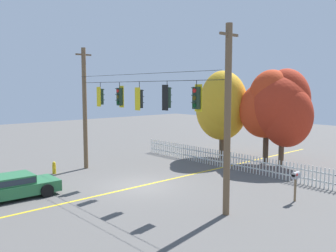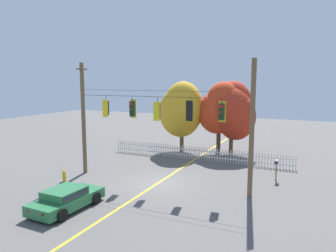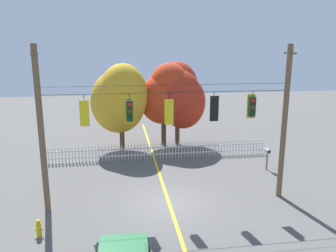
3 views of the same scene
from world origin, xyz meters
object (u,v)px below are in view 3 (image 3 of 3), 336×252
Objects in this scene: traffic_signal_northbound_primary at (169,112)px; autumn_maple_mid at (166,94)px; fire_hydrant at (39,228)px; roadside_mailbox at (267,153)px; traffic_signal_northbound_secondary at (252,107)px; autumn_oak_far_east at (178,95)px; traffic_signal_southbound_primary at (130,111)px; traffic_signal_westbound_side at (85,113)px; autumn_maple_near_fence at (121,97)px; traffic_signal_eastbound_side at (214,108)px.

autumn_maple_mid is at bearing 82.82° from traffic_signal_northbound_primary.
fire_hydrant is at bearing -119.87° from autumn_maple_mid.
fire_hydrant is at bearing -154.57° from roadside_mailbox.
roadside_mailbox is at bearing 53.73° from traffic_signal_northbound_secondary.
autumn_oak_far_east reaches higher than roadside_mailbox.
traffic_signal_westbound_side is at bearing -179.46° from traffic_signal_southbound_primary.
traffic_signal_westbound_side is 2.07m from traffic_signal_southbound_primary.
traffic_signal_northbound_primary is 0.23× the size of autumn_oak_far_east.
autumn_oak_far_east reaches higher than traffic_signal_northbound_secondary.
traffic_signal_westbound_side is 0.22× the size of autumn_maple_near_fence.
fire_hydrant is at bearing -130.44° from traffic_signal_westbound_side.
roadside_mailbox reaches higher than fire_hydrant.
traffic_signal_northbound_secondary is at bearing -73.98° from autumn_maple_mid.
roadside_mailbox is at bearing -55.05° from autumn_oak_far_east.
traffic_signal_eastbound_side is 7.18m from roadside_mailbox.
autumn_oak_far_east is (6.26, 10.53, -0.81)m from traffic_signal_westbound_side.
traffic_signal_westbound_side is 9.66m from autumn_maple_near_fence.
traffic_signal_eastbound_side is 10.57m from autumn_oak_far_east.
traffic_signal_westbound_side and traffic_signal_northbound_secondary have the same top height.
traffic_signal_northbound_primary is at bearing -151.18° from roadside_mailbox.
autumn_maple_near_fence is 4.61m from autumn_oak_far_east.
roadside_mailbox is at bearing -31.54° from autumn_maple_near_fence.
roadside_mailbox is at bearing 23.38° from traffic_signal_southbound_primary.
traffic_signal_northbound_primary is 1.07× the size of traffic_signal_eastbound_side.
autumn_maple_mid reaches higher than traffic_signal_northbound_secondary.
traffic_signal_westbound_side is 1.03× the size of roadside_mailbox.
autumn_oak_far_east is (-1.86, 10.51, -0.89)m from traffic_signal_northbound_secondary.
traffic_signal_northbound_primary and traffic_signal_northbound_secondary have the same top height.
autumn_maple_near_fence is at bearing -166.65° from autumn_oak_far_east.
traffic_signal_eastbound_side is 1.02× the size of traffic_signal_northbound_secondary.
roadside_mailbox is at bearing 28.82° from traffic_signal_northbound_primary.
traffic_signal_eastbound_side is (6.14, -0.00, 0.06)m from traffic_signal_westbound_side.
autumn_oak_far_east is (4.19, 10.51, -0.85)m from traffic_signal_southbound_primary.
autumn_oak_far_east is at bearing 57.39° from fire_hydrant.
traffic_signal_southbound_primary reaches higher than fire_hydrant.
traffic_signal_westbound_side is 5.34m from fire_hydrant.
traffic_signal_eastbound_side is at bearing -0.01° from traffic_signal_northbound_primary.
roadside_mailbox is (4.67, -6.68, -2.85)m from autumn_oak_far_east.
autumn_oak_far_east reaches higher than fire_hydrant.
traffic_signal_westbound_side is 1.91× the size of fire_hydrant.
roadside_mailbox is at bearing -47.77° from autumn_maple_mid.
traffic_signal_southbound_primary is at bearing -88.23° from autumn_maple_near_fence.
traffic_signal_westbound_side and traffic_signal_southbound_primary have the same top height.
traffic_signal_westbound_side is at bearing -160.59° from roadside_mailbox.
traffic_signal_eastbound_side is at bearing -0.28° from traffic_signal_southbound_primary.
roadside_mailbox is at bearing 38.84° from traffic_signal_eastbound_side.
traffic_signal_westbound_side is 11.43m from autumn_maple_mid.
traffic_signal_northbound_primary is 0.23× the size of autumn_maple_mid.
roadside_mailbox is (7.00, 3.85, -3.61)m from traffic_signal_northbound_primary.
traffic_signal_westbound_side is 12.15m from roadside_mailbox.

